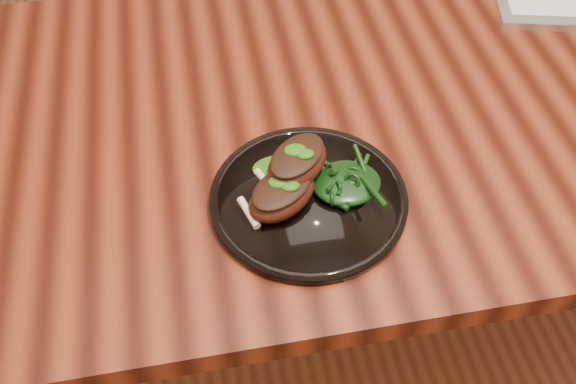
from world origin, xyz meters
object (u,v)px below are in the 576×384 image
object	(u,v)px
lamb_chop_front	(282,194)
greens_heap	(347,180)
plate	(309,199)
desk	(428,130)

from	to	relation	value
lamb_chop_front	greens_heap	world-z (taller)	lamb_chop_front
plate	greens_heap	distance (m)	0.06
plate	lamb_chop_front	distance (m)	0.05
lamb_chop_front	greens_heap	distance (m)	0.10
plate	greens_heap	size ratio (longest dim) A/B	2.84
lamb_chop_front	plate	bearing A→B (deg)	14.10
plate	greens_heap	xyz separation A→B (m)	(0.05, 0.00, 0.02)
desk	greens_heap	bearing A→B (deg)	-137.13
desk	plate	size ratio (longest dim) A/B	5.76
greens_heap	lamb_chop_front	bearing A→B (deg)	-170.96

